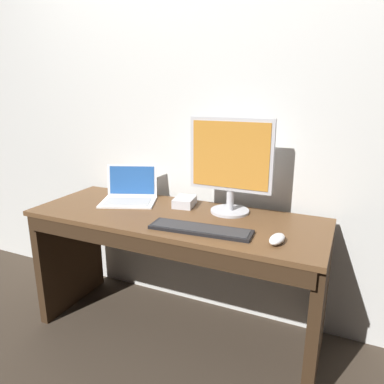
% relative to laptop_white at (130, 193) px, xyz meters
% --- Properties ---
extents(ground_plane, '(14.00, 14.00, 0.00)m').
position_rel_laptop_white_xyz_m(ground_plane, '(0.37, -0.12, -0.77)').
color(ground_plane, '#382D23').
extents(back_wall, '(5.09, 0.04, 2.89)m').
position_rel_laptop_white_xyz_m(back_wall, '(0.37, 0.24, 0.67)').
color(back_wall, silver).
rests_on(back_wall, ground).
extents(desk, '(1.59, 0.59, 0.73)m').
position_rel_laptop_white_xyz_m(desk, '(0.37, -0.13, -0.28)').
color(desk, brown).
rests_on(desk, ground).
extents(laptop_white, '(0.39, 0.36, 0.20)m').
position_rel_laptop_white_xyz_m(laptop_white, '(0.00, 0.00, 0.00)').
color(laptop_white, white).
rests_on(laptop_white, desk).
extents(external_monitor, '(0.45, 0.21, 0.51)m').
position_rel_laptop_white_xyz_m(external_monitor, '(0.62, 0.03, 0.23)').
color(external_monitor, '#B7B7BC').
rests_on(external_monitor, desk).
extents(wired_keyboard, '(0.50, 0.17, 0.02)m').
position_rel_laptop_white_xyz_m(wired_keyboard, '(0.58, -0.27, -0.04)').
color(wired_keyboard, black).
rests_on(wired_keyboard, desk).
extents(computer_mouse, '(0.07, 0.13, 0.04)m').
position_rel_laptop_white_xyz_m(computer_mouse, '(0.94, -0.26, -0.03)').
color(computer_mouse, white).
rests_on(computer_mouse, desk).
extents(external_drive_box, '(0.13, 0.17, 0.05)m').
position_rel_laptop_white_xyz_m(external_drive_box, '(0.35, 0.04, -0.02)').
color(external_drive_box, silver).
rests_on(external_drive_box, desk).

